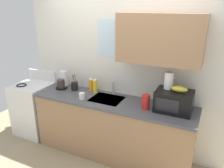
{
  "coord_description": "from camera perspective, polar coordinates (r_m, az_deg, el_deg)",
  "views": [
    {
      "loc": [
        1.25,
        -2.61,
        2.18
      ],
      "look_at": [
        0.0,
        0.0,
        1.15
      ],
      "focal_mm": 35.43,
      "sensor_mm": 36.0,
      "label": 1
    }
  ],
  "objects": [
    {
      "name": "cereal_canister",
      "position": [
        2.92,
        8.69,
        -4.58
      ],
      "size": [
        0.1,
        0.1,
        0.19
      ],
      "primitive_type": "cylinder",
      "color": "red",
      "rests_on": "counter_unit"
    },
    {
      "name": "utensil_crock",
      "position": [
        3.58,
        -9.64,
        -0.46
      ],
      "size": [
        0.11,
        0.11,
        0.27
      ],
      "color": "black",
      "rests_on": "counter_unit"
    },
    {
      "name": "microwave",
      "position": [
        2.92,
        15.68,
        -4.25
      ],
      "size": [
        0.46,
        0.35,
        0.27
      ],
      "color": "black",
      "rests_on": "counter_unit"
    },
    {
      "name": "counter_unit",
      "position": [
        3.37,
        -0.03,
        -11.14
      ],
      "size": [
        2.37,
        0.63,
        0.9
      ],
      "color": "#9E7551",
      "rests_on": "ground"
    },
    {
      "name": "kitchen_wall_assembly",
      "position": [
        3.23,
        4.32,
        4.96
      ],
      "size": [
        3.14,
        0.42,
        2.5
      ],
      "color": "silver",
      "rests_on": "ground"
    },
    {
      "name": "mug_white",
      "position": [
        3.22,
        -7.76,
        -3.08
      ],
      "size": [
        0.08,
        0.08,
        0.09
      ],
      "primitive_type": "cylinder",
      "color": "white",
      "rests_on": "counter_unit"
    },
    {
      "name": "paper_towel_roll",
      "position": [
        2.9,
        14.39,
        0.87
      ],
      "size": [
        0.11,
        0.11,
        0.22
      ],
      "primitive_type": "cylinder",
      "color": "white",
      "rests_on": "microwave"
    },
    {
      "name": "sink_faucet",
      "position": [
        3.37,
        0.3,
        -0.95
      ],
      "size": [
        0.03,
        0.03,
        0.2
      ],
      "primitive_type": "cylinder",
      "color": "#B2B5BA",
      "rests_on": "counter_unit"
    },
    {
      "name": "coffee_maker",
      "position": [
        3.69,
        -12.71,
        0.52
      ],
      "size": [
        0.19,
        0.21,
        0.28
      ],
      "color": "black",
      "rests_on": "counter_unit"
    },
    {
      "name": "dish_soap_bottle_yellow",
      "position": [
        3.43,
        -4.39,
        -0.39
      ],
      "size": [
        0.07,
        0.07,
        0.24
      ],
      "color": "yellow",
      "rests_on": "counter_unit"
    },
    {
      "name": "stove_range",
      "position": [
        4.19,
        -19.36,
        -5.88
      ],
      "size": [
        0.6,
        0.6,
        1.08
      ],
      "color": "white",
      "rests_on": "ground"
    },
    {
      "name": "dish_soap_bottle_orange",
      "position": [
        3.5,
        -5.38,
        -0.11
      ],
      "size": [
        0.07,
        0.07,
        0.23
      ],
      "color": "orange",
      "rests_on": "counter_unit"
    },
    {
      "name": "banana_bunch",
      "position": [
        2.86,
        16.99,
        -1.27
      ],
      "size": [
        0.2,
        0.11,
        0.07
      ],
      "primitive_type": "ellipsoid",
      "color": "gold",
      "rests_on": "microwave"
    }
  ]
}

